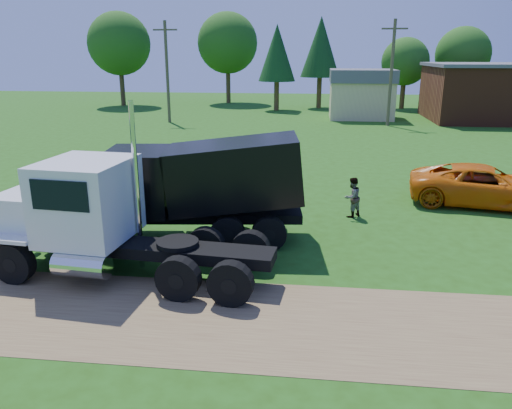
# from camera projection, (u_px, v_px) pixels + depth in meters

# --- Properties ---
(ground) EXTENTS (140.00, 140.00, 0.00)m
(ground) POSITION_uv_depth(u_px,v_px,m) (330.00, 326.00, 12.01)
(ground) COLOR #214B10
(ground) RESTS_ON ground
(dirt_track) EXTENTS (120.00, 4.20, 0.01)m
(dirt_track) POSITION_uv_depth(u_px,v_px,m) (330.00, 326.00, 12.01)
(dirt_track) COLOR brown
(dirt_track) RESTS_ON ground
(white_semi_tractor) EXTENTS (8.48, 3.49, 5.04)m
(white_semi_tractor) POSITION_uv_depth(u_px,v_px,m) (92.00, 217.00, 14.48)
(white_semi_tractor) COLOR black
(white_semi_tractor) RESTS_ON ground
(black_dump_truck) EXTENTS (8.56, 3.42, 3.65)m
(black_dump_truck) POSITION_uv_depth(u_px,v_px,m) (191.00, 183.00, 17.10)
(black_dump_truck) COLOR black
(black_dump_truck) RESTS_ON ground
(orange_pickup) EXTENTS (6.59, 3.94, 1.71)m
(orange_pickup) POSITION_uv_depth(u_px,v_px,m) (485.00, 186.00, 21.27)
(orange_pickup) COLOR #D7640A
(orange_pickup) RESTS_ON ground
(spectator_b) EXTENTS (0.99, 0.98, 1.61)m
(spectator_b) POSITION_uv_depth(u_px,v_px,m) (352.00, 197.00, 19.76)
(spectator_b) COLOR #999999
(spectator_b) RESTS_ON ground
(brick_building) EXTENTS (15.40, 10.40, 5.30)m
(brick_building) POSITION_uv_depth(u_px,v_px,m) (512.00, 92.00, 47.24)
(brick_building) COLOR brown
(brick_building) RESTS_ON ground
(tan_shed) EXTENTS (6.20, 5.40, 4.70)m
(tan_shed) POSITION_uv_depth(u_px,v_px,m) (361.00, 93.00, 48.85)
(tan_shed) COLOR tan
(tan_shed) RESTS_ON ground
(utility_poles) EXTENTS (42.20, 0.28, 9.00)m
(utility_poles) POSITION_uv_depth(u_px,v_px,m) (391.00, 71.00, 43.21)
(utility_poles) COLOR #463D28
(utility_poles) RESTS_ON ground
(tree_row) EXTENTS (58.40, 13.55, 11.30)m
(tree_row) POSITION_uv_depth(u_px,v_px,m) (332.00, 46.00, 57.84)
(tree_row) COLOR #3C2B18
(tree_row) RESTS_ON ground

